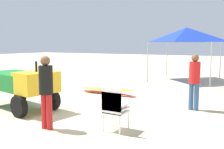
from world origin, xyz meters
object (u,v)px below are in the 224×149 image
at_px(lifeguard_near_left, 194,78).
at_px(popup_canopy, 186,35).
at_px(surfboard_pile, 108,91).
at_px(lifeguard_near_center, 46,87).
at_px(stacked_plastic_chairs, 114,106).
at_px(utility_cart, 22,84).

xyz_separation_m(lifeguard_near_left, popup_canopy, (-1.87, 6.27, 1.51)).
relative_size(surfboard_pile, lifeguard_near_center, 1.48).
relative_size(lifeguard_near_center, popup_canopy, 0.54).
relative_size(stacked_plastic_chairs, lifeguard_near_center, 0.59).
bearing_deg(lifeguard_near_center, utility_cart, 153.50).
relative_size(lifeguard_near_left, lifeguard_near_center, 0.98).
bearing_deg(stacked_plastic_chairs, popup_canopy, 94.81).
distance_m(utility_cart, lifeguard_near_left, 5.21).
xyz_separation_m(surfboard_pile, lifeguard_near_center, (0.97, -4.35, 0.87)).
bearing_deg(surfboard_pile, popup_canopy, 73.08).
xyz_separation_m(lifeguard_near_center, popup_canopy, (0.68, 9.78, 1.48)).
bearing_deg(lifeguard_near_left, utility_cart, -151.21).
relative_size(stacked_plastic_chairs, lifeguard_near_left, 0.61).
distance_m(utility_cart, lifeguard_near_center, 2.25).
bearing_deg(lifeguard_near_left, surfboard_pile, 166.49).
bearing_deg(popup_canopy, utility_cart, -107.04).
xyz_separation_m(surfboard_pile, lifeguard_near_left, (3.52, -0.85, 0.85)).
xyz_separation_m(stacked_plastic_chairs, lifeguard_near_center, (-1.46, -0.61, 0.38)).
bearing_deg(popup_canopy, surfboard_pile, -106.92).
distance_m(utility_cart, stacked_plastic_chairs, 3.49).
bearing_deg(utility_cart, stacked_plastic_chairs, -6.37).
xyz_separation_m(utility_cart, popup_canopy, (2.69, 8.78, 1.69)).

